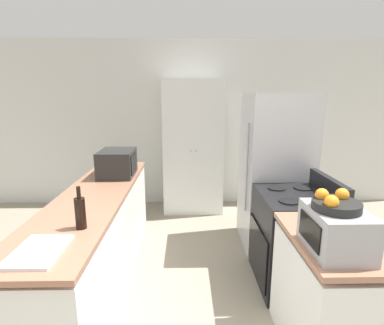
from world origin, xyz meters
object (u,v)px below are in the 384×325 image
(wine_bottle, at_px, (80,212))
(pantry_cabinet, at_px, (193,147))
(toaster_oven, at_px, (336,230))
(refrigerator, at_px, (274,171))
(microwave, at_px, (117,163))
(stove, at_px, (293,239))
(fruit_bowl, at_px, (335,203))

(wine_bottle, bearing_deg, pantry_cabinet, 72.37)
(toaster_oven, bearing_deg, refrigerator, 84.51)
(refrigerator, height_order, microwave, refrigerator)
(microwave, bearing_deg, refrigerator, 3.53)
(stove, xyz_separation_m, refrigerator, (0.03, 0.81, 0.45))
(microwave, xyz_separation_m, toaster_oven, (1.63, -1.69, -0.02))
(microwave, relative_size, wine_bottle, 1.59)
(wine_bottle, bearing_deg, microwave, 92.13)
(wine_bottle, xyz_separation_m, toaster_oven, (1.58, -0.33, 0.01))
(toaster_oven, height_order, fruit_bowl, fruit_bowl)
(refrigerator, bearing_deg, stove, -92.20)
(wine_bottle, distance_m, fruit_bowl, 1.60)
(refrigerator, height_order, wine_bottle, refrigerator)
(refrigerator, xyz_separation_m, wine_bottle, (-1.75, -1.47, 0.10))
(stove, relative_size, microwave, 2.21)
(fruit_bowl, bearing_deg, pantry_cabinet, 104.17)
(pantry_cabinet, relative_size, stove, 1.89)
(toaster_oven, xyz_separation_m, fruit_bowl, (-0.02, 0.00, 0.17))
(microwave, bearing_deg, pantry_cabinet, 54.69)
(stove, bearing_deg, refrigerator, 87.80)
(refrigerator, relative_size, microwave, 3.79)
(pantry_cabinet, height_order, toaster_oven, pantry_cabinet)
(refrigerator, distance_m, fruit_bowl, 1.83)
(pantry_cabinet, relative_size, toaster_oven, 4.92)
(toaster_oven, bearing_deg, stove, 81.86)
(refrigerator, distance_m, wine_bottle, 2.29)
(pantry_cabinet, height_order, refrigerator, pantry_cabinet)
(pantry_cabinet, distance_m, toaster_oven, 3.01)
(microwave, bearing_deg, toaster_oven, -46.02)
(pantry_cabinet, bearing_deg, toaster_oven, -75.47)
(fruit_bowl, bearing_deg, toaster_oven, -8.90)
(refrigerator, height_order, toaster_oven, refrigerator)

